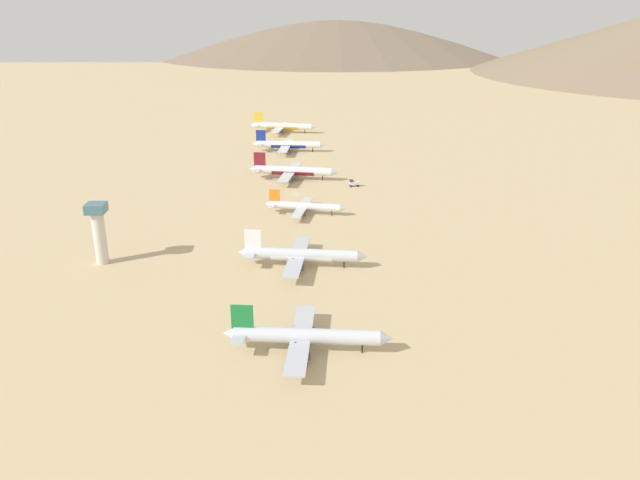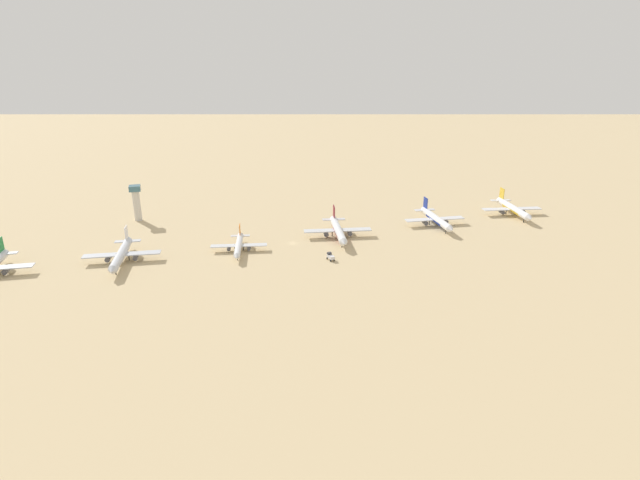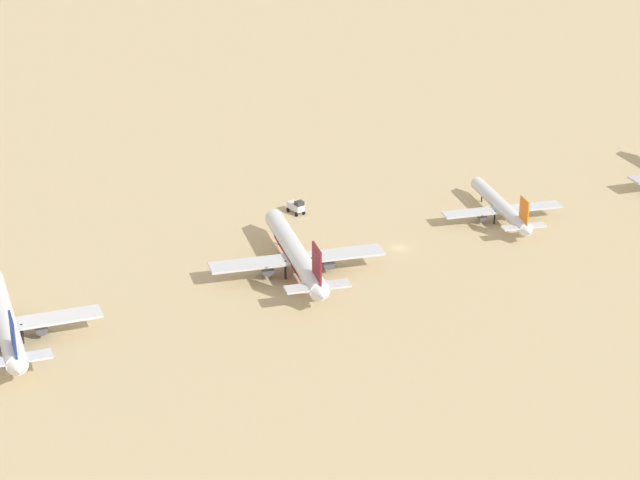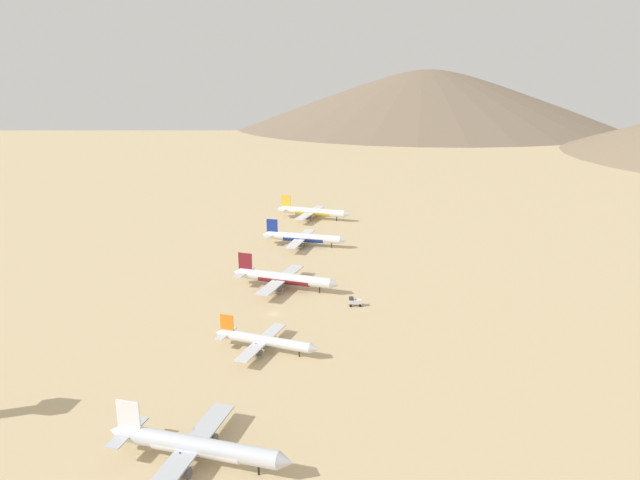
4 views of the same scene
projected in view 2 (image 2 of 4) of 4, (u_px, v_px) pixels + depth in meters
name	position (u px, v px, depth m)	size (l,w,h in m)	color
ground_plane	(293.00, 243.00, 296.80)	(1910.69, 1910.69, 0.00)	tan
parked_jet_1	(121.00, 254.00, 267.19)	(49.76, 40.54, 14.35)	silver
parked_jet_2	(239.00, 245.00, 282.89)	(39.27, 32.15, 11.38)	silver
parked_jet_3	(338.00, 230.00, 304.76)	(51.16, 41.85, 14.80)	silver
parked_jet_4	(436.00, 219.00, 326.85)	(49.34, 40.15, 14.22)	white
parked_jet_5	(513.00, 209.00, 348.67)	(51.11, 41.82, 14.79)	white
service_truck	(330.00, 256.00, 271.42)	(5.53, 3.52, 3.90)	silver
control_tower	(136.00, 201.00, 334.73)	(7.20, 7.20, 24.14)	beige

